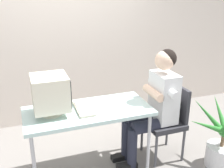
# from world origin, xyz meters

# --- Properties ---
(wall_back) EXTENTS (8.00, 0.10, 3.00)m
(wall_back) POSITION_xyz_m (0.30, 1.40, 1.50)
(wall_back) COLOR beige
(wall_back) RESTS_ON ground_plane
(desk) EXTENTS (1.32, 0.61, 0.76)m
(desk) POSITION_xyz_m (0.00, 0.00, 0.70)
(desk) COLOR #B7B7BC
(desk) RESTS_ON ground_plane
(crt_monitor) EXTENTS (0.35, 0.35, 0.40)m
(crt_monitor) POSITION_xyz_m (-0.37, 0.02, 0.98)
(crt_monitor) COLOR beige
(crt_monitor) RESTS_ON desk
(keyboard) EXTENTS (0.17, 0.41, 0.03)m
(keyboard) POSITION_xyz_m (-0.04, 0.02, 0.77)
(keyboard) COLOR beige
(keyboard) RESTS_ON desk
(office_chair) EXTENTS (0.42, 0.42, 0.88)m
(office_chair) POSITION_xyz_m (0.96, -0.03, 0.51)
(office_chair) COLOR #4C4C51
(office_chair) RESTS_ON ground_plane
(person_seated) EXTENTS (0.71, 0.55, 1.33)m
(person_seated) POSITION_xyz_m (0.78, -0.03, 0.73)
(person_seated) COLOR silver
(person_seated) RESTS_ON ground_plane
(potted_plant) EXTENTS (0.85, 0.75, 0.84)m
(potted_plant) POSITION_xyz_m (1.43, -0.42, 0.31)
(potted_plant) COLOR silver
(potted_plant) RESTS_ON ground_plane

